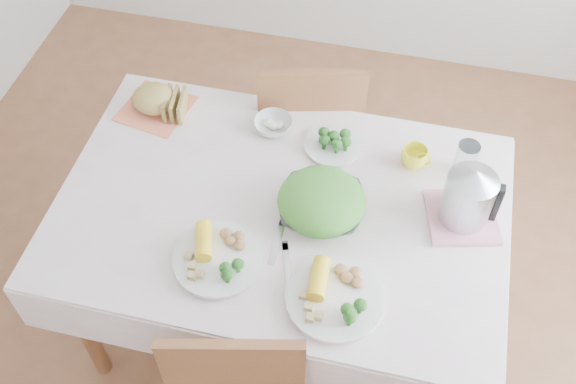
% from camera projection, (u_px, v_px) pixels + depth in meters
% --- Properties ---
extents(floor, '(3.60, 3.60, 0.00)m').
position_uv_depth(floor, '(282.00, 315.00, 2.84)').
color(floor, brown).
rests_on(floor, ground).
extents(dining_table, '(1.40, 0.90, 0.75)m').
position_uv_depth(dining_table, '(282.00, 268.00, 2.55)').
color(dining_table, brown).
rests_on(dining_table, floor).
extents(tablecloth, '(1.50, 1.00, 0.01)m').
position_uv_depth(tablecloth, '(281.00, 207.00, 2.25)').
color(tablecloth, white).
rests_on(tablecloth, dining_table).
extents(chair_far, '(0.52, 0.52, 0.94)m').
position_uv_depth(chair_far, '(308.00, 127.00, 2.89)').
color(chair_far, brown).
rests_on(chair_far, floor).
extents(salad_bowl, '(0.30, 0.30, 0.07)m').
position_uv_depth(salad_bowl, '(321.00, 207.00, 2.20)').
color(salad_bowl, white).
rests_on(salad_bowl, tablecloth).
extents(dinner_plate_left, '(0.30, 0.30, 0.02)m').
position_uv_depth(dinner_plate_left, '(218.00, 260.00, 2.10)').
color(dinner_plate_left, white).
rests_on(dinner_plate_left, tablecloth).
extents(dinner_plate_right, '(0.37, 0.37, 0.02)m').
position_uv_depth(dinner_plate_right, '(335.00, 299.00, 2.02)').
color(dinner_plate_right, white).
rests_on(dinner_plate_right, tablecloth).
extents(broccoli_plate, '(0.22, 0.22, 0.02)m').
position_uv_depth(broccoli_plate, '(333.00, 145.00, 2.41)').
color(broccoli_plate, beige).
rests_on(broccoli_plate, tablecloth).
extents(napkin, '(0.28, 0.28, 0.00)m').
position_uv_depth(napkin, '(156.00, 108.00, 2.54)').
color(napkin, '#DE704E').
rests_on(napkin, tablecloth).
extents(bread_loaf, '(0.21, 0.20, 0.10)m').
position_uv_depth(bread_loaf, '(154.00, 98.00, 2.49)').
color(bread_loaf, olive).
rests_on(bread_loaf, napkin).
extents(fruit_bowl, '(0.17, 0.17, 0.04)m').
position_uv_depth(fruit_bowl, '(273.00, 125.00, 2.45)').
color(fruit_bowl, white).
rests_on(fruit_bowl, tablecloth).
extents(yellow_mug, '(0.12, 0.12, 0.07)m').
position_uv_depth(yellow_mug, '(414.00, 157.00, 2.34)').
color(yellow_mug, '#FFF328').
rests_on(yellow_mug, tablecloth).
extents(glass_tumbler, '(0.10, 0.10, 0.14)m').
position_uv_depth(glass_tumbler, '(465.00, 162.00, 2.29)').
color(glass_tumbler, white).
rests_on(glass_tumbler, tablecloth).
extents(pink_tray, '(0.27, 0.27, 0.02)m').
position_uv_depth(pink_tray, '(461.00, 217.00, 2.21)').
color(pink_tray, '#CF7F8E').
rests_on(pink_tray, tablecloth).
extents(electric_kettle, '(0.19, 0.19, 0.23)m').
position_uv_depth(electric_kettle, '(469.00, 196.00, 2.12)').
color(electric_kettle, '#B2B5BA').
rests_on(electric_kettle, pink_tray).
extents(fork_left, '(0.08, 0.17, 0.00)m').
position_uv_depth(fork_left, '(288.00, 266.00, 2.10)').
color(fork_left, silver).
rests_on(fork_left, tablecloth).
extents(fork_right, '(0.02, 0.18, 0.00)m').
position_uv_depth(fork_right, '(277.00, 242.00, 2.16)').
color(fork_right, silver).
rests_on(fork_right, tablecloth).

